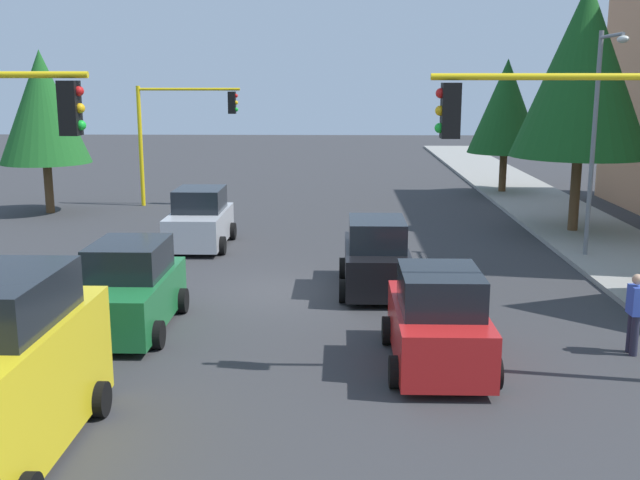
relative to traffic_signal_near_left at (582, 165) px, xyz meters
name	(u,v)px	position (x,y,z in m)	size (l,w,h in m)	color
ground_plane	(286,291)	(-6.00, -5.71, -4.06)	(120.00, 120.00, 0.00)	#353538
sidewalk_kerb	(615,250)	(-11.00, 4.79, -3.98)	(80.00, 4.00, 0.15)	gray
traffic_signal_near_left	(582,165)	(0.00, 0.00, 0.00)	(0.36, 4.59, 5.74)	yellow
traffic_signal_far_right	(181,121)	(-20.00, -11.35, -0.27)	(0.36, 4.59, 5.33)	yellow
street_lamp_curbside	(599,121)	(-9.61, 3.49, 0.29)	(2.15, 0.28, 7.00)	slate
tree_roadside_mid	(584,70)	(-14.00, 4.29, 1.85)	(4.89, 4.89, 8.97)	brown
tree_opposite_side	(43,107)	(-18.00, -16.71, 0.40)	(3.74, 3.74, 6.81)	brown
tree_roadside_far	(506,106)	(-24.00, 3.79, 0.26)	(3.63, 3.63, 6.60)	brown
car_black	(376,258)	(-6.15, -3.30, -3.16)	(3.84, 1.97, 1.98)	black
car_red	(438,322)	(-0.75, -2.34, -3.16)	(3.77, 2.03, 1.98)	red
car_silver	(200,220)	(-11.54, -9.04, -3.16)	(3.87, 2.09, 1.98)	#B2B5BA
car_green	(129,290)	(-2.85, -9.03, -3.16)	(4.04, 2.10, 1.98)	#1E7238
pedestrian_crossing	(635,312)	(-1.50, 1.76, -3.15)	(0.40, 0.24, 1.70)	#262638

